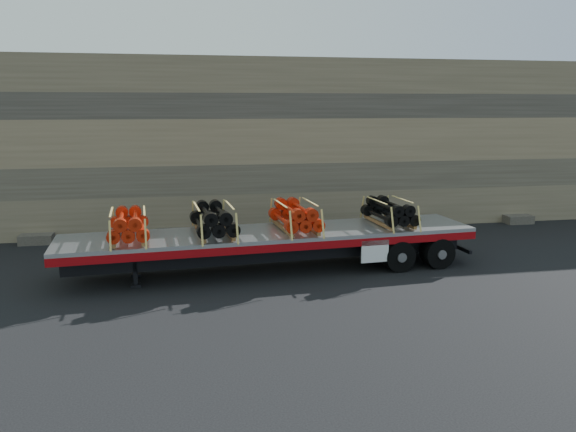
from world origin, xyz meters
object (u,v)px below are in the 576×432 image
Objects in this scene: trailer at (272,251)px; bundle_rear at (389,213)px; bundle_midrear at (295,217)px; bundle_midfront at (213,221)px; bundle_front at (129,226)px.

bundle_rear is (3.95, 0.28, 1.03)m from trailer.
bundle_midrear is (0.76, 0.05, 1.06)m from trailer.
bundle_rear is at bearing 0.00° from bundle_midfront.
bundle_midfront is 5.76m from bundle_rear.
bundle_midfront is 1.09× the size of bundle_rear.
bundle_front reaches higher than trailer.
bundle_midfront is (2.46, 0.17, 0.03)m from bundle_front.
bundle_midrear is 3.20m from bundle_rear.
bundle_midfront is at bearing 180.00° from trailer.
bundle_midfront reaches higher than bundle_midrear.
bundle_midrear reaches higher than bundle_rear.
bundle_midrear reaches higher than bundle_front.
bundle_front is at bearing 180.00° from trailer.
bundle_front is 0.96× the size of bundle_midrear.
bundle_front reaches higher than bundle_rear.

